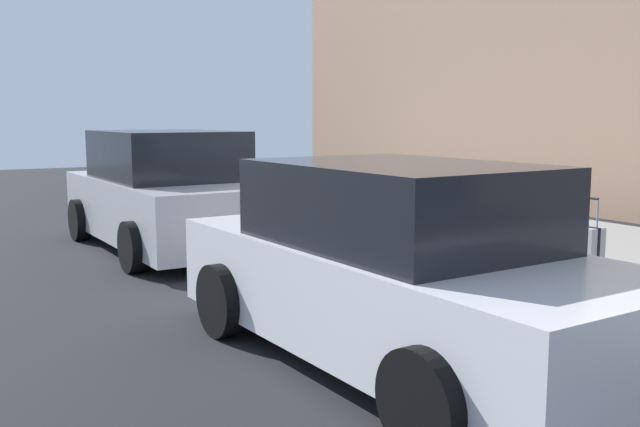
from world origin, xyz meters
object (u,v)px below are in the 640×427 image
Objects in this scene: suitcase_teal_5 at (417,228)px; suitcase_black_2 at (501,249)px; suitcase_silver_0 at (581,259)px; parked_car_silver_1 at (168,194)px; suitcase_red_10 at (317,206)px; suitcase_maroon_4 at (441,237)px; suitcase_red_3 at (466,235)px; bollard_post at (270,195)px; suitcase_navy_1 at (539,247)px; suitcase_silver_7 at (374,218)px; fire_hydrant at (297,197)px; parked_car_white_0 at (398,270)px; suitcase_olive_6 at (387,224)px; suitcase_black_9 at (338,212)px; suitcase_navy_8 at (353,216)px.

suitcase_black_2 is at bearing 178.94° from suitcase_teal_5.
suitcase_silver_0 is 5.78m from parked_car_silver_1.
parked_car_silver_1 reaches higher than suitcase_red_10.
parked_car_silver_1 reaches higher than suitcase_maroon_4.
suitcase_red_3 reaches higher than bollard_post.
suitcase_maroon_4 is (2.14, 0.02, -0.09)m from suitcase_silver_0.
suitcase_silver_0 is 1.19× the size of suitcase_black_2.
suitcase_red_3 is at bearing 1.58° from suitcase_navy_1.
suitcase_silver_0 is 2.66m from suitcase_teal_5.
suitcase_silver_7 is at bearing -1.12° from suitcase_teal_5.
suitcase_black_2 is 1.27× the size of suitcase_silver_7.
suitcase_black_2 is 0.19× the size of parked_car_silver_1.
parked_car_silver_1 is at bearing 26.46° from suitcase_silver_0.
suitcase_red_3 is 1.02m from suitcase_teal_5.
fire_hydrant is 2.66m from parked_car_silver_1.
parked_car_white_0 is at bearing 120.35° from suitcase_black_2.
suitcase_olive_6 is (1.57, 0.04, -0.07)m from suitcase_red_3.
suitcase_red_3 is 1.57m from suitcase_olive_6.
bollard_post is 7.51m from parked_car_white_0.
suitcase_teal_5 is 0.86× the size of fire_hydrant.
parked_car_white_0 reaches higher than bollard_post.
suitcase_red_3 is 1.37× the size of fire_hydrant.
suitcase_black_9 is at bearing 0.32° from suitcase_teal_5.
suitcase_teal_5 is 3.28m from fire_hydrant.
suitcase_red_10 is at bearing 0.73° from suitcase_navy_1.
suitcase_silver_7 reaches higher than suitcase_navy_8.
suitcase_navy_1 is 0.57m from suitcase_black_2.
suitcase_red_10 is 2.52m from parked_car_silver_1.
suitcase_maroon_4 is 1.13× the size of suitcase_teal_5.
suitcase_olive_6 is at bearing 179.63° from suitcase_red_10.
suitcase_black_9 is (3.57, -0.02, 0.01)m from suitcase_black_2.
suitcase_silver_7 is (2.06, -0.07, -0.06)m from suitcase_red_3.
suitcase_black_2 reaches higher than suitcase_maroon_4.
suitcase_red_3 is 2.51m from suitcase_navy_8.
suitcase_black_2 is at bearing 179.71° from suitcase_black_9.
suitcase_navy_1 is at bearing -179.27° from suitcase_red_10.
suitcase_red_3 is 3.26m from parked_car_white_0.
parked_car_white_0 is (-4.56, 2.53, 0.31)m from suitcase_navy_8.
suitcase_red_3 is 1.40× the size of suitcase_maroon_4.
suitcase_silver_0 is 3.70m from suitcase_silver_7.
suitcase_silver_0 is 1.34× the size of suitcase_maroon_4.
suitcase_red_3 is 1.19× the size of suitcase_black_9.
suitcase_teal_5 is (2.12, -0.02, -0.09)m from suitcase_navy_1.
suitcase_navy_8 is 1.79m from fire_hydrant.
parked_car_white_0 is at bearing 158.19° from fire_hydrant.
suitcase_teal_5 is 2.53m from suitcase_red_10.
parked_car_white_0 is (-5.59, 2.49, 0.27)m from suitcase_red_10.
suitcase_black_9 is (2.00, 0.01, -0.03)m from suitcase_teal_5.
parked_car_white_0 is at bearing 155.96° from suitcase_red_10.
suitcase_navy_8 is at bearing 8.58° from suitcase_silver_7.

